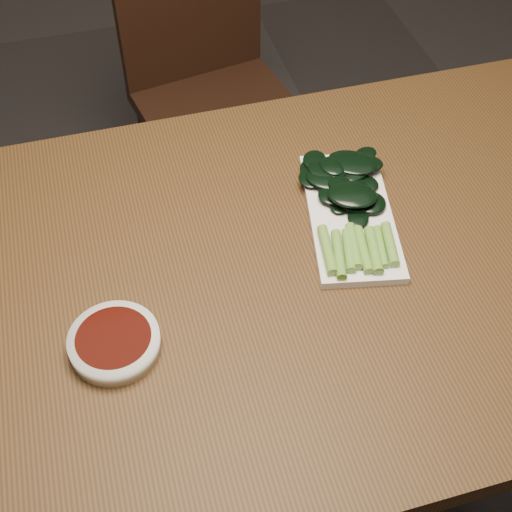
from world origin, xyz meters
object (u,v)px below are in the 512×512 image
(table, at_px, (253,301))
(chair_far, at_px, (209,82))
(gai_lan, at_px, (347,196))
(sauce_bowl, at_px, (115,343))
(serving_plate, at_px, (350,216))

(table, height_order, chair_far, chair_far)
(table, distance_m, gai_lan, 0.23)
(chair_far, height_order, sauce_bowl, chair_far)
(table, relative_size, serving_plate, 4.61)
(sauce_bowl, bearing_deg, gai_lan, 23.38)
(table, bearing_deg, gai_lan, 26.90)
(table, relative_size, chair_far, 1.57)
(table, height_order, serving_plate, serving_plate)
(table, distance_m, chair_far, 0.88)
(sauce_bowl, height_order, serving_plate, sauce_bowl)
(chair_far, height_order, serving_plate, chair_far)
(chair_far, relative_size, serving_plate, 2.93)
(sauce_bowl, bearing_deg, table, 20.29)
(table, height_order, gai_lan, gai_lan)
(serving_plate, distance_m, gai_lan, 0.03)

